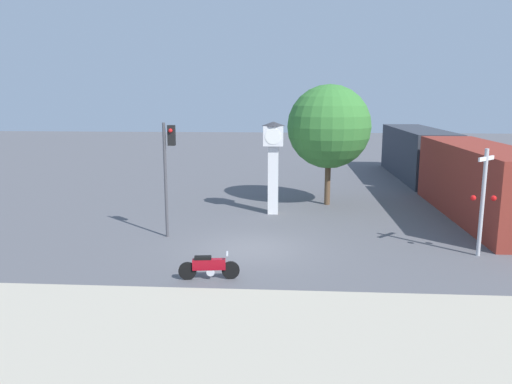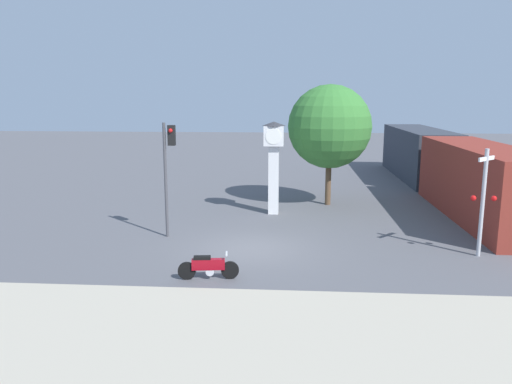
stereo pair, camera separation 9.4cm
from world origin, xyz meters
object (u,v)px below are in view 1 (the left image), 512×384
clock_tower (273,153)px  street_tree (329,127)px  motorcycle (209,267)px  traffic_light (168,160)px  freight_train (442,165)px  railroad_crossing_signal (483,198)px

clock_tower → street_tree: (2.79, 2.23, 1.14)m
motorcycle → traffic_light: bearing=109.8°
freight_train → railroad_crossing_signal: railroad_crossing_signal is taller
clock_tower → street_tree: 3.75m
clock_tower → freight_train: (9.71, 5.76, -1.26)m
clock_tower → traffic_light: (-4.04, -4.40, 0.21)m
street_tree → clock_tower: bearing=-141.4°
motorcycle → freight_train: freight_train is taller
traffic_light → street_tree: bearing=44.2°
traffic_light → railroad_crossing_signal: traffic_light is taller
railroad_crossing_signal → street_tree: 9.81m
clock_tower → freight_train: 11.36m
railroad_crossing_signal → traffic_light: bearing=171.8°
clock_tower → street_tree: street_tree is taller
clock_tower → railroad_crossing_signal: 9.78m
clock_tower → traffic_light: traffic_light is taller
railroad_crossing_signal → street_tree: size_ratio=0.62×
traffic_light → street_tree: size_ratio=0.74×
clock_tower → traffic_light: bearing=-132.5°
traffic_light → street_tree: (6.83, 6.63, 0.93)m
clock_tower → street_tree: size_ratio=0.71×
street_tree → traffic_light: bearing=-135.8°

